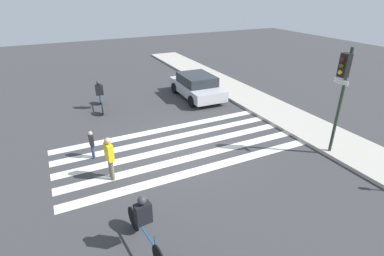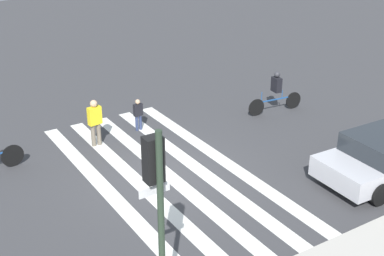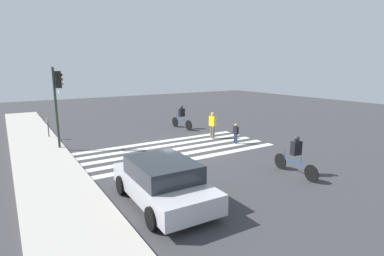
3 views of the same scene
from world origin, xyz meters
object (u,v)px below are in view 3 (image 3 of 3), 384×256
(cyclist_near_curb, at_px, (182,116))
(car_parked_dark_suv, at_px, (163,181))
(cyclist_far_lane, at_px, (296,154))
(pedestrian_adult_tall_backpack, at_px, (213,124))
(traffic_light, at_px, (58,93))
(pedestrian_child_with_backpack, at_px, (236,132))
(parking_meter, at_px, (48,123))

(cyclist_near_curb, bearing_deg, car_parked_dark_suv, 140.62)
(cyclist_far_lane, xyz_separation_m, cyclist_near_curb, (10.39, -0.86, 0.01))
(pedestrian_adult_tall_backpack, bearing_deg, traffic_light, 67.25)
(pedestrian_adult_tall_backpack, relative_size, cyclist_far_lane, 0.69)
(pedestrian_adult_tall_backpack, bearing_deg, pedestrian_child_with_backpack, -176.79)
(parking_meter, bearing_deg, car_parked_dark_suv, -170.60)
(traffic_light, height_order, car_parked_dark_suv, traffic_light)
(cyclist_near_curb, xyz_separation_m, car_parked_dark_suv, (-9.83, 6.46, -0.15))
(traffic_light, xyz_separation_m, pedestrian_child_with_backpack, (-3.88, -8.50, -2.33))
(pedestrian_child_with_backpack, bearing_deg, cyclist_near_curb, -177.25)
(pedestrian_adult_tall_backpack, xyz_separation_m, cyclist_far_lane, (-6.86, 0.94, -0.04))
(car_parked_dark_suv, bearing_deg, traffic_light, 12.49)
(pedestrian_adult_tall_backpack, xyz_separation_m, pedestrian_child_with_backpack, (-1.74, -0.35, -0.25))
(car_parked_dark_suv, bearing_deg, parking_meter, 11.10)
(cyclist_far_lane, distance_m, cyclist_near_curb, 10.42)
(traffic_light, height_order, cyclist_near_curb, traffic_light)
(car_parked_dark_suv, bearing_deg, cyclist_far_lane, -94.02)
(pedestrian_child_with_backpack, distance_m, cyclist_near_curb, 5.28)
(pedestrian_adult_tall_backpack, relative_size, pedestrian_child_with_backpack, 1.39)
(pedestrian_child_with_backpack, distance_m, cyclist_far_lane, 5.29)
(parking_meter, height_order, pedestrian_adult_tall_backpack, pedestrian_adult_tall_backpack)
(cyclist_far_lane, relative_size, car_parked_dark_suv, 0.54)
(parking_meter, distance_m, cyclist_near_curb, 8.47)
(pedestrian_adult_tall_backpack, relative_size, cyclist_near_curb, 0.70)
(traffic_light, bearing_deg, cyclist_far_lane, -141.30)
(parking_meter, height_order, cyclist_near_curb, cyclist_near_curb)
(cyclist_near_curb, bearing_deg, pedestrian_adult_tall_backpack, 175.34)
(pedestrian_child_with_backpack, bearing_deg, car_parked_dark_suv, -58.43)
(parking_meter, distance_m, pedestrian_adult_tall_backpack, 9.81)
(traffic_light, relative_size, pedestrian_adult_tall_backpack, 2.66)
(parking_meter, bearing_deg, cyclist_near_curb, -100.28)
(cyclist_near_curb, bearing_deg, traffic_light, 93.69)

